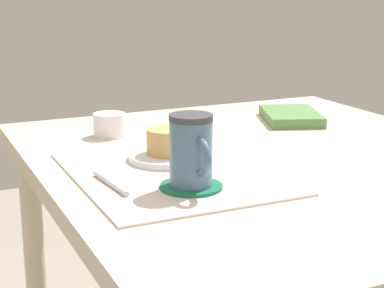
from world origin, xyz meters
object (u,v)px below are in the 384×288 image
(small_book, at_px, (291,116))
(sugar_bowl, at_px, (109,125))
(coffee_mug, at_px, (192,151))
(pastry_plate, at_px, (169,156))
(pastry, at_px, (169,141))
(dining_table, at_px, (274,196))

(small_book, bearing_deg, sugar_bowl, -74.45)
(coffee_mug, height_order, sugar_bowl, coffee_mug)
(pastry_plate, xyz_separation_m, coffee_mug, (0.17, -0.03, 0.06))
(pastry_plate, relative_size, pastry, 1.82)
(small_book, bearing_deg, pastry, -42.83)
(pastry_plate, xyz_separation_m, small_book, (-0.20, 0.40, 0.00))
(coffee_mug, xyz_separation_m, sugar_bowl, (-0.41, -0.01, -0.04))
(dining_table, relative_size, pastry_plate, 6.63)
(pastry_plate, bearing_deg, coffee_mug, -10.73)
(coffee_mug, xyz_separation_m, small_book, (-0.37, 0.43, -0.06))
(coffee_mug, relative_size, sugar_bowl, 1.66)
(dining_table, xyz_separation_m, pastry, (-0.05, -0.20, 0.12))
(pastry, height_order, small_book, pastry)
(coffee_mug, relative_size, small_book, 0.65)
(pastry_plate, height_order, coffee_mug, coffee_mug)
(small_book, bearing_deg, dining_table, -18.08)
(pastry_plate, bearing_deg, sugar_bowl, -170.57)
(dining_table, distance_m, pastry_plate, 0.22)
(sugar_bowl, bearing_deg, pastry_plate, 9.43)
(pastry, bearing_deg, small_book, 116.60)
(pastry, relative_size, small_book, 0.46)
(sugar_bowl, bearing_deg, coffee_mug, 1.01)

